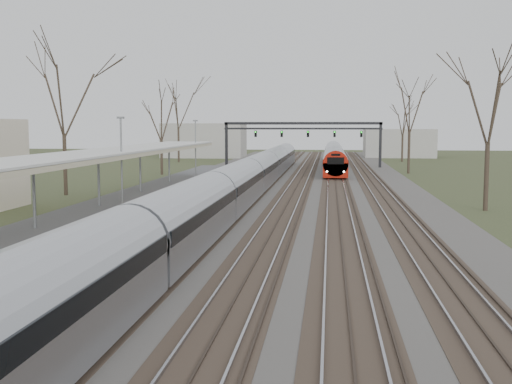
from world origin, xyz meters
TOP-DOWN VIEW (x-y plane):
  - track_bed at (0.26, 55.00)m, footprint 24.00×160.00m
  - platform at (-9.05, 37.50)m, footprint 3.50×69.00m
  - canopy at (-9.05, 32.99)m, footprint 4.10×50.00m
  - signal_gantry at (0.29, 84.99)m, footprint 21.00×0.59m
  - tree_west_far at (-17.00, 48.00)m, footprint 5.50×5.50m
  - tree_east_far at (14.00, 42.00)m, footprint 5.00×5.00m
  - train_near at (-2.50, 48.83)m, footprint 2.62×90.21m
  - train_far at (4.50, 86.76)m, footprint 2.62×45.21m

SIDE VIEW (x-z plane):
  - track_bed at x=0.26m, z-range -0.05..0.17m
  - platform at x=-9.05m, z-range 0.00..1.00m
  - train_near at x=-2.50m, z-range -0.05..3.00m
  - train_far at x=4.50m, z-range -0.05..3.00m
  - canopy at x=-9.05m, z-range 2.37..5.48m
  - signal_gantry at x=0.29m, z-range 1.87..7.95m
  - tree_east_far at x=14.00m, z-range 2.14..12.44m
  - tree_west_far at x=-17.00m, z-range 2.35..13.68m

